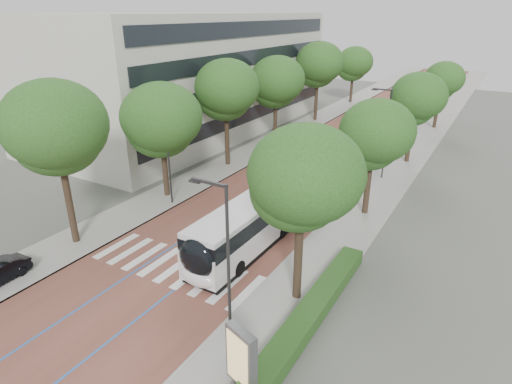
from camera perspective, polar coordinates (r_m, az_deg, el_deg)
ground at (r=25.97m, az=-12.40°, el=-10.71°), size 160.00×160.00×0.00m
road at (r=59.21m, az=14.62°, el=8.37°), size 11.00×140.00×0.02m
sidewalk_left at (r=61.57m, az=7.87°, el=9.48°), size 4.00×140.00×0.12m
sidewalk_right at (r=57.70m, az=21.79°, el=7.15°), size 4.00×140.00×0.12m
kerb_left at (r=60.89m, az=9.54°, el=9.23°), size 0.20×140.00×0.14m
kerb_right at (r=57.99m, az=19.94°, el=7.49°), size 0.20×140.00×0.14m
zebra_crossing at (r=26.45m, az=-10.62°, el=-9.81°), size 10.55×3.60×0.01m
lane_line_left at (r=59.64m, az=13.14°, el=8.63°), size 0.12×126.00×0.01m
lane_line_right at (r=58.81m, az=16.12°, el=8.13°), size 0.12×126.00×0.01m
office_building at (r=56.13m, az=-8.59°, el=15.36°), size 18.11×40.00×14.00m
hedge at (r=21.51m, az=6.59°, el=-16.60°), size 1.20×14.00×0.80m
streetlight_near at (r=17.83m, az=-4.21°, el=-8.72°), size 1.82×0.20×8.00m
streetlight_far at (r=39.53m, az=16.90°, el=8.28°), size 1.82×0.20×8.00m
lamp_post_left at (r=33.32m, az=-11.62°, el=4.92°), size 0.14×0.14×8.00m
trees_left at (r=46.36m, az=0.42°, el=13.78°), size 6.41×60.96×10.12m
trees_right at (r=37.24m, az=18.02°, el=9.40°), size 5.55×47.23×8.99m
lead_bus at (r=29.59m, az=2.29°, el=-2.13°), size 2.77×18.43×3.20m
bus_queued_0 at (r=43.92m, az=12.65°, el=5.79°), size 2.72×12.44×3.20m
bus_queued_1 at (r=55.96m, az=16.95°, el=9.00°), size 3.09×12.50×3.20m
bus_queued_2 at (r=68.20m, az=19.95°, el=11.00°), size 3.01×12.49×3.20m
bus_queued_3 at (r=81.19m, az=21.57°, el=12.50°), size 2.84×12.46×3.20m
ad_panel at (r=17.74m, az=-1.96°, el=-21.56°), size 1.53×0.86×3.07m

